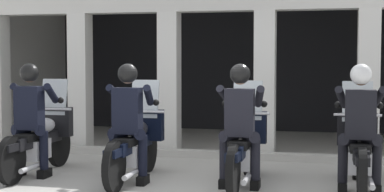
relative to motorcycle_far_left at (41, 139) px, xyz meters
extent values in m
plane|color=#A8A59E|center=(2.20, 2.59, -0.50)|extent=(80.00, 80.00, 0.00)
cube|color=black|center=(2.13, 5.96, 0.95)|extent=(9.44, 0.24, 2.90)
cube|color=silver|center=(-2.49, 4.07, 0.95)|extent=(0.30, 4.18, 2.90)
cube|color=silver|center=(-0.41, 2.33, 0.73)|extent=(0.35, 0.36, 2.46)
cube|color=silver|center=(1.28, 2.33, 0.73)|extent=(0.35, 0.36, 2.46)
cube|color=silver|center=(2.97, 2.33, 0.73)|extent=(0.35, 0.36, 2.46)
cube|color=silver|center=(4.66, 2.33, 0.73)|extent=(0.35, 0.36, 2.46)
cube|color=#B7B5AD|center=(2.13, 1.83, -0.44)|extent=(9.04, 0.24, 0.12)
cylinder|color=black|center=(0.00, 0.58, -0.18)|extent=(0.09, 0.64, 0.64)
cylinder|color=black|center=(0.00, -0.82, -0.18)|extent=(0.09, 0.64, 0.64)
cube|color=black|center=(0.00, 0.58, 0.03)|extent=(0.14, 0.44, 0.08)
cube|color=silver|center=(0.00, -0.17, -0.13)|extent=(0.28, 0.44, 0.28)
cube|color=black|center=(0.00, -0.12, 0.00)|extent=(0.18, 1.24, 0.16)
ellipsoid|color=#B2B2B7|center=(0.00, 0.10, 0.18)|extent=(0.26, 0.48, 0.22)
cube|color=black|center=(0.00, -0.30, 0.07)|extent=(0.24, 0.52, 0.10)
cube|color=black|center=(0.00, -0.76, 0.00)|extent=(0.16, 0.48, 0.10)
cylinder|color=silver|center=(0.00, 0.52, 0.06)|extent=(0.05, 0.24, 0.53)
cube|color=black|center=(0.00, 0.46, 0.20)|extent=(0.52, 0.16, 0.44)
sphere|color=silver|center=(0.00, 0.56, 0.22)|extent=(0.18, 0.18, 0.18)
cube|color=silver|center=(0.00, 0.44, 0.57)|extent=(0.40, 0.14, 0.54)
cylinder|color=silver|center=(0.00, 0.36, 0.40)|extent=(0.62, 0.04, 0.04)
cylinder|color=silver|center=(0.12, -0.52, -0.32)|extent=(0.07, 0.55, 0.07)
cube|color=black|center=(0.00, -0.32, 0.47)|extent=(0.36, 0.22, 0.60)
cube|color=#591414|center=(0.00, -0.20, 0.49)|extent=(0.05, 0.02, 0.32)
sphere|color=#936B51|center=(0.00, -0.30, 0.92)|extent=(0.21, 0.21, 0.21)
sphere|color=black|center=(0.00, -0.30, 0.95)|extent=(0.26, 0.26, 0.26)
cylinder|color=black|center=(0.14, -0.30, 0.16)|extent=(0.26, 0.29, 0.17)
cylinder|color=black|center=(0.20, -0.30, -0.12)|extent=(0.12, 0.12, 0.53)
cube|color=black|center=(0.20, -0.29, -0.44)|extent=(0.11, 0.26, 0.12)
cylinder|color=black|center=(-0.14, -0.30, 0.16)|extent=(0.26, 0.29, 0.17)
cylinder|color=black|center=(-0.20, -0.30, -0.12)|extent=(0.12, 0.12, 0.53)
cube|color=black|center=(-0.20, -0.29, -0.44)|extent=(0.11, 0.26, 0.12)
cylinder|color=black|center=(0.22, -0.09, 0.66)|extent=(0.19, 0.48, 0.31)
sphere|color=black|center=(0.26, 0.12, 0.55)|extent=(0.09, 0.09, 0.09)
cylinder|color=black|center=(-0.22, -0.09, 0.66)|extent=(0.19, 0.48, 0.31)
sphere|color=black|center=(-0.26, 0.12, 0.55)|extent=(0.09, 0.09, 0.09)
cylinder|color=black|center=(1.47, 0.46, -0.18)|extent=(0.09, 0.64, 0.64)
cylinder|color=black|center=(1.47, -0.94, -0.18)|extent=(0.09, 0.64, 0.64)
cube|color=black|center=(1.47, 0.46, 0.03)|extent=(0.14, 0.44, 0.08)
cube|color=silver|center=(1.47, -0.29, -0.13)|extent=(0.28, 0.44, 0.28)
cube|color=black|center=(1.47, -0.24, 0.00)|extent=(0.18, 1.24, 0.16)
ellipsoid|color=black|center=(1.47, -0.02, 0.18)|extent=(0.26, 0.48, 0.22)
cube|color=black|center=(1.47, -0.42, 0.07)|extent=(0.24, 0.52, 0.10)
cube|color=black|center=(1.47, -0.88, 0.00)|extent=(0.16, 0.48, 0.10)
cylinder|color=silver|center=(1.47, 0.40, 0.06)|extent=(0.05, 0.24, 0.53)
cube|color=black|center=(1.47, 0.34, 0.20)|extent=(0.52, 0.16, 0.44)
sphere|color=silver|center=(1.47, 0.44, 0.22)|extent=(0.18, 0.18, 0.18)
cube|color=silver|center=(1.47, 0.32, 0.57)|extent=(0.40, 0.14, 0.54)
cylinder|color=silver|center=(1.47, 0.24, 0.40)|extent=(0.62, 0.04, 0.04)
cylinder|color=silver|center=(1.59, -0.64, -0.32)|extent=(0.07, 0.55, 0.07)
cube|color=black|center=(1.47, -0.44, 0.47)|extent=(0.36, 0.22, 0.60)
cube|color=#14193F|center=(1.47, -0.32, 0.49)|extent=(0.05, 0.02, 0.32)
sphere|color=tan|center=(1.47, -0.42, 0.92)|extent=(0.21, 0.21, 0.21)
sphere|color=black|center=(1.47, -0.42, 0.95)|extent=(0.26, 0.26, 0.26)
cylinder|color=black|center=(1.61, -0.42, 0.16)|extent=(0.26, 0.29, 0.17)
cylinder|color=black|center=(1.67, -0.42, -0.12)|extent=(0.12, 0.12, 0.53)
cube|color=black|center=(1.67, -0.41, -0.44)|extent=(0.11, 0.26, 0.12)
cylinder|color=black|center=(1.33, -0.42, 0.16)|extent=(0.26, 0.29, 0.17)
cylinder|color=black|center=(1.27, -0.42, -0.12)|extent=(0.12, 0.12, 0.53)
cube|color=black|center=(1.27, -0.41, -0.44)|extent=(0.11, 0.26, 0.12)
cylinder|color=black|center=(1.69, -0.21, 0.66)|extent=(0.19, 0.48, 0.31)
sphere|color=black|center=(1.73, 0.00, 0.55)|extent=(0.09, 0.09, 0.09)
cylinder|color=black|center=(1.25, -0.21, 0.66)|extent=(0.19, 0.48, 0.31)
sphere|color=black|center=(1.21, 0.00, 0.55)|extent=(0.09, 0.09, 0.09)
cylinder|color=black|center=(2.94, 0.52, -0.18)|extent=(0.09, 0.64, 0.64)
cylinder|color=black|center=(2.94, -0.88, -0.18)|extent=(0.09, 0.64, 0.64)
cube|color=black|center=(2.94, 0.52, 0.03)|extent=(0.14, 0.44, 0.08)
cube|color=silver|center=(2.94, -0.23, -0.13)|extent=(0.28, 0.44, 0.28)
cube|color=black|center=(2.94, -0.18, 0.00)|extent=(0.18, 1.24, 0.16)
ellipsoid|color=#B2B2B7|center=(2.94, 0.04, 0.18)|extent=(0.26, 0.48, 0.22)
cube|color=black|center=(2.94, -0.36, 0.07)|extent=(0.24, 0.52, 0.10)
cube|color=black|center=(2.94, -0.82, 0.00)|extent=(0.16, 0.48, 0.10)
cylinder|color=silver|center=(2.94, 0.46, 0.06)|extent=(0.05, 0.24, 0.53)
cube|color=black|center=(2.94, 0.40, 0.20)|extent=(0.52, 0.16, 0.44)
sphere|color=silver|center=(2.94, 0.50, 0.22)|extent=(0.18, 0.18, 0.18)
cube|color=silver|center=(2.94, 0.38, 0.57)|extent=(0.40, 0.14, 0.54)
cylinder|color=silver|center=(2.94, 0.30, 0.40)|extent=(0.62, 0.04, 0.04)
cylinder|color=silver|center=(3.06, -0.58, -0.32)|extent=(0.07, 0.55, 0.07)
cube|color=black|center=(2.94, -0.38, 0.47)|extent=(0.36, 0.22, 0.60)
cube|color=black|center=(2.94, -0.26, 0.49)|extent=(0.05, 0.02, 0.32)
sphere|color=tan|center=(2.94, -0.36, 0.92)|extent=(0.21, 0.21, 0.21)
sphere|color=black|center=(2.94, -0.36, 0.95)|extent=(0.26, 0.26, 0.26)
cylinder|color=black|center=(3.08, -0.36, 0.16)|extent=(0.26, 0.29, 0.17)
cylinder|color=black|center=(3.14, -0.36, -0.12)|extent=(0.12, 0.12, 0.53)
cube|color=black|center=(3.14, -0.35, -0.44)|extent=(0.11, 0.26, 0.12)
cylinder|color=black|center=(2.80, -0.36, 0.16)|extent=(0.26, 0.29, 0.17)
cylinder|color=black|center=(2.74, -0.36, -0.12)|extent=(0.12, 0.12, 0.53)
cube|color=black|center=(2.74, -0.35, -0.44)|extent=(0.11, 0.26, 0.12)
cylinder|color=black|center=(3.16, -0.15, 0.66)|extent=(0.19, 0.48, 0.31)
sphere|color=black|center=(3.20, 0.06, 0.55)|extent=(0.09, 0.09, 0.09)
cylinder|color=black|center=(2.72, -0.15, 0.66)|extent=(0.19, 0.48, 0.31)
sphere|color=black|center=(2.68, 0.06, 0.55)|extent=(0.09, 0.09, 0.09)
cylinder|color=black|center=(4.41, 0.60, -0.18)|extent=(0.09, 0.64, 0.64)
cylinder|color=black|center=(4.41, -0.80, -0.18)|extent=(0.09, 0.64, 0.64)
cube|color=black|center=(4.41, 0.60, 0.03)|extent=(0.14, 0.44, 0.08)
cube|color=silver|center=(4.41, -0.15, -0.13)|extent=(0.28, 0.44, 0.28)
cube|color=black|center=(4.41, -0.10, 0.00)|extent=(0.18, 1.24, 0.16)
ellipsoid|color=black|center=(4.41, 0.12, 0.18)|extent=(0.26, 0.48, 0.22)
cube|color=black|center=(4.41, -0.28, 0.07)|extent=(0.24, 0.52, 0.10)
cube|color=black|center=(4.41, -0.74, 0.00)|extent=(0.16, 0.48, 0.10)
cylinder|color=silver|center=(4.41, 0.54, 0.06)|extent=(0.05, 0.24, 0.53)
cube|color=black|center=(4.41, 0.48, 0.20)|extent=(0.52, 0.16, 0.44)
sphere|color=silver|center=(4.41, 0.58, 0.22)|extent=(0.18, 0.18, 0.18)
cube|color=silver|center=(4.41, 0.46, 0.57)|extent=(0.40, 0.14, 0.54)
cylinder|color=silver|center=(4.41, 0.38, 0.40)|extent=(0.62, 0.04, 0.04)
cylinder|color=silver|center=(4.53, -0.50, -0.32)|extent=(0.07, 0.55, 0.07)
cube|color=black|center=(4.41, -0.30, 0.47)|extent=(0.36, 0.22, 0.60)
cube|color=#591414|center=(4.41, -0.18, 0.49)|extent=(0.05, 0.02, 0.32)
sphere|color=#936B51|center=(4.41, -0.28, 0.92)|extent=(0.21, 0.21, 0.21)
sphere|color=silver|center=(4.41, -0.28, 0.95)|extent=(0.26, 0.26, 0.26)
cylinder|color=black|center=(4.55, -0.28, 0.16)|extent=(0.26, 0.29, 0.17)
cylinder|color=black|center=(4.61, -0.28, -0.12)|extent=(0.12, 0.12, 0.53)
cube|color=black|center=(4.61, -0.27, -0.44)|extent=(0.11, 0.26, 0.12)
cylinder|color=black|center=(4.27, -0.28, 0.16)|extent=(0.26, 0.29, 0.17)
cylinder|color=black|center=(4.21, -0.28, -0.12)|extent=(0.12, 0.12, 0.53)
cube|color=black|center=(4.21, -0.27, -0.44)|extent=(0.11, 0.26, 0.12)
cylinder|color=black|center=(4.63, -0.07, 0.66)|extent=(0.19, 0.48, 0.31)
sphere|color=black|center=(4.67, 0.14, 0.55)|extent=(0.09, 0.09, 0.09)
cylinder|color=black|center=(4.19, -0.07, 0.66)|extent=(0.19, 0.48, 0.31)
sphere|color=black|center=(4.15, 0.14, 0.55)|extent=(0.09, 0.09, 0.09)
camera|label=1|loc=(4.00, -7.68, 1.13)|focal=54.91mm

